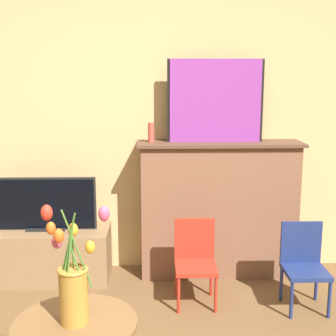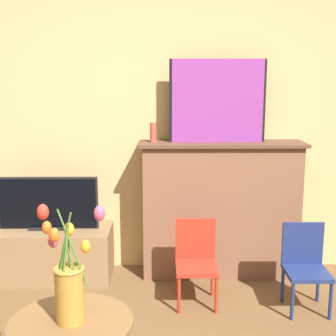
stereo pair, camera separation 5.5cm
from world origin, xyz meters
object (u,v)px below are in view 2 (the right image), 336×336
at_px(tv_monitor, 48,204).
at_px(chair_red, 196,258).
at_px(chair_blue, 305,263).
at_px(vase_tulips, 69,282).
at_px(painting, 217,101).

height_order(tv_monitor, chair_red, tv_monitor).
bearing_deg(chair_blue, chair_red, 172.68).
relative_size(chair_red, vase_tulips, 1.13).
relative_size(chair_red, chair_blue, 1.00).
xyz_separation_m(tv_monitor, chair_blue, (1.90, -0.52, -0.29)).
bearing_deg(painting, tv_monitor, -176.61).
height_order(painting, chair_red, painting).
relative_size(tv_monitor, chair_blue, 1.32).
bearing_deg(vase_tulips, chair_red, 63.37).
xyz_separation_m(painting, chair_red, (-0.19, -0.50, -1.09)).
xyz_separation_m(chair_blue, vase_tulips, (-1.40, -1.18, 0.42)).
bearing_deg(tv_monitor, chair_red, -20.19).
height_order(chair_blue, vase_tulips, vase_tulips).
bearing_deg(chair_blue, painting, 133.44).
bearing_deg(chair_red, vase_tulips, -116.63).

